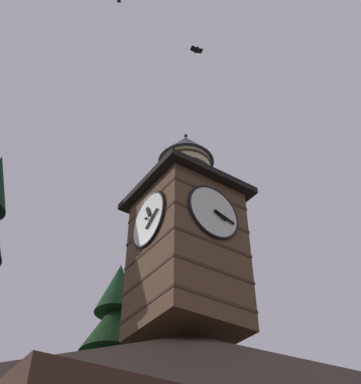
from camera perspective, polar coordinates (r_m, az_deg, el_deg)
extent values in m
cube|color=brown|center=(17.16, 0.75, -8.19)|extent=(3.15, 3.15, 5.39)
cube|color=#432E20|center=(16.20, 0.82, -14.41)|extent=(3.19, 3.19, 0.10)
cube|color=#432E20|center=(16.65, 0.78, -11.26)|extent=(3.19, 3.19, 0.10)
cube|color=#432E20|center=(17.15, 0.75, -8.27)|extent=(3.19, 3.19, 0.10)
cube|color=#432E20|center=(17.69, 0.73, -5.46)|extent=(3.19, 3.19, 0.10)
cube|color=#432E20|center=(18.27, 0.70, -2.83)|extent=(3.19, 3.19, 0.10)
cylinder|color=white|center=(16.76, 3.85, -2.35)|extent=(2.02, 0.10, 2.02)
torus|color=black|center=(16.74, 3.90, -2.31)|extent=(2.12, 0.10, 2.12)
cube|color=black|center=(16.76, 4.71, -2.71)|extent=(0.51, 0.04, 0.31)
cube|color=black|center=(16.84, 5.16, -2.93)|extent=(0.82, 0.04, 0.30)
sphere|color=black|center=(16.69, 4.08, -2.16)|extent=(0.10, 0.10, 0.10)
cylinder|color=white|center=(17.10, -3.71, -3.21)|extent=(0.10, 2.02, 2.02)
torus|color=black|center=(17.09, -3.78, -3.18)|extent=(0.10, 2.12, 2.12)
cube|color=black|center=(17.12, -3.78, -2.30)|extent=(0.04, 0.32, 0.51)
cube|color=black|center=(16.68, -3.40, -3.10)|extent=(0.04, 0.75, 0.50)
sphere|color=black|center=(17.06, -4.02, -3.09)|extent=(0.10, 0.10, 0.10)
cube|color=black|center=(18.77, 0.68, -0.80)|extent=(3.85, 3.85, 0.25)
cylinder|color=#D1BC84|center=(19.41, 0.66, 1.51)|extent=(1.98, 1.98, 1.75)
cylinder|color=#2D2319|center=(18.99, 0.67, 0.01)|extent=(2.04, 2.04, 0.10)
cylinder|color=#2D2319|center=(19.27, 0.66, 1.02)|extent=(2.04, 2.04, 0.10)
cylinder|color=#2D2319|center=(19.55, 0.66, 2.00)|extent=(2.04, 2.04, 0.10)
cylinder|color=#2D2319|center=(19.85, 0.65, 2.95)|extent=(2.04, 2.04, 0.10)
cone|color=#384251|center=(20.50, 0.63, 4.91)|extent=(2.28, 2.28, 1.46)
sphere|color=#2D3847|center=(21.08, 0.61, 6.53)|extent=(0.16, 0.16, 0.16)
cone|color=#1B3D22|center=(21.23, -7.96, -19.64)|extent=(3.80, 3.80, 2.45)
cone|color=#18391B|center=(21.90, -7.53, -15.13)|extent=(2.90, 2.90, 2.49)
cone|color=#194021|center=(22.68, -7.15, -11.02)|extent=(2.00, 2.00, 2.44)
cube|color=black|center=(23.65, -7.17, 21.24)|extent=(0.32, 0.37, 0.16)
ellipsoid|color=black|center=(19.39, 1.87, 16.14)|extent=(0.23, 0.33, 0.17)
cube|color=black|center=(19.42, 2.21, 16.04)|extent=(0.28, 0.26, 0.10)
cube|color=black|center=(19.37, 1.54, 16.25)|extent=(0.28, 0.26, 0.10)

